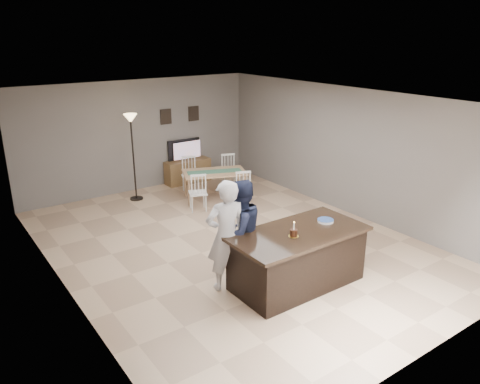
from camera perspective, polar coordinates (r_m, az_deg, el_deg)
floor at (r=8.84m, az=-1.03°, el=-6.31°), size 8.00×8.00×0.00m
room_shell at (r=8.26m, az=-1.10°, el=4.26°), size 8.00×8.00×8.00m
kitchen_island at (r=7.37m, az=6.98°, el=-7.97°), size 2.15×1.10×0.90m
tv_console at (r=12.33m, az=-6.38°, el=2.54°), size 1.20×0.40×0.60m
television at (r=12.24m, az=-6.64°, el=5.14°), size 0.91×0.12×0.53m
tv_screen_glow at (r=12.17m, az=-6.46°, el=5.10°), size 0.78×0.00×0.78m
picture_frames at (r=12.15m, az=-7.32°, el=9.29°), size 1.10×0.02×0.38m
doorway at (r=5.21m, az=-14.22°, el=-10.67°), size 0.00×2.10×2.65m
woman at (r=7.05m, az=-1.68°, el=-5.35°), size 0.72×0.55×1.75m
man at (r=7.29m, az=0.01°, el=-4.83°), size 0.89×0.73×1.67m
birthday_cake at (r=6.99m, az=6.56°, el=-4.95°), size 0.15×0.15×0.24m
plate_stack at (r=7.59m, az=10.39°, el=-3.45°), size 0.26×0.26×0.04m
dining_table at (r=10.95m, az=-3.13°, el=1.91°), size 1.88×2.02×0.88m
floor_lamp at (r=10.95m, az=-13.07°, el=6.91°), size 0.30×0.30×2.02m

